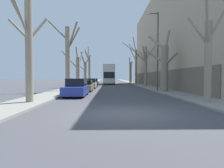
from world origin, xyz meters
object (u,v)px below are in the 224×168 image
at_px(street_tree_left_2, 77,69).
at_px(street_tree_right_4, 131,71).
at_px(parked_car_1, 85,86).
at_px(parked_car_3, 93,83).
at_px(street_tree_left_1, 68,56).
at_px(street_tree_right_2, 146,65).
at_px(street_tree_left_4, 89,68).
at_px(street_tree_right_1, 164,65).
at_px(parked_car_0, 76,88).
at_px(lamp_post, 157,48).
at_px(street_tree_right_3, 135,64).
at_px(parked_car_2, 90,84).
at_px(double_decker_bus, 109,74).
at_px(street_tree_left_0, 28,41).
at_px(street_tree_right_0, 208,56).
at_px(street_tree_left_3, 85,71).

height_order(street_tree_left_2, street_tree_right_4, street_tree_right_4).
relative_size(parked_car_1, parked_car_3, 0.90).
height_order(street_tree_left_2, parked_car_3, street_tree_left_2).
distance_m(street_tree_left_1, street_tree_right_2, 14.67).
bearing_deg(street_tree_left_2, street_tree_left_4, 89.80).
xyz_separation_m(street_tree_right_1, street_tree_right_2, (0.05, 10.96, 0.66)).
relative_size(parked_car_0, lamp_post, 0.50).
bearing_deg(parked_car_3, street_tree_left_2, -119.49).
xyz_separation_m(street_tree_left_1, parked_car_1, (1.80, 0.37, -3.36)).
xyz_separation_m(street_tree_right_3, street_tree_right_4, (0.14, 10.58, -1.36)).
distance_m(parked_car_2, parked_car_3, 5.94).
relative_size(street_tree_right_2, lamp_post, 0.75).
bearing_deg(double_decker_bus, parked_car_3, -104.52).
bearing_deg(parked_car_0, double_decker_bus, 84.39).
bearing_deg(street_tree_right_1, street_tree_right_3, 90.61).
distance_m(double_decker_bus, parked_car_1, 23.31).
distance_m(street_tree_left_0, parked_car_1, 11.22).
bearing_deg(street_tree_left_0, street_tree_right_1, 40.95).
bearing_deg(parked_car_1, street_tree_right_2, 48.28).
bearing_deg(street_tree_left_2, double_decker_bus, 71.37).
height_order(street_tree_left_4, street_tree_right_2, street_tree_left_4).
relative_size(street_tree_right_4, double_decker_bus, 0.63).
distance_m(street_tree_left_1, street_tree_right_4, 32.61).
height_order(street_tree_left_4, double_decker_bus, street_tree_left_4).
height_order(street_tree_left_0, street_tree_right_3, street_tree_right_3).
bearing_deg(street_tree_left_0, double_decker_bus, 81.61).
xyz_separation_m(street_tree_right_2, street_tree_right_3, (-0.27, 10.12, 0.91)).
relative_size(street_tree_left_0, street_tree_left_4, 0.92).
distance_m(street_tree_left_0, street_tree_right_1, 14.36).
height_order(street_tree_right_1, parked_car_2, street_tree_right_1).
relative_size(street_tree_left_2, lamp_post, 0.71).
distance_m(street_tree_left_0, lamp_post, 14.36).
distance_m(street_tree_right_1, parked_car_0, 10.09).
relative_size(street_tree_right_0, street_tree_right_4, 0.96).
height_order(street_tree_right_0, double_decker_bus, street_tree_right_0).
bearing_deg(street_tree_right_4, parked_car_0, -103.36).
relative_size(street_tree_right_2, double_decker_bus, 0.62).
bearing_deg(street_tree_right_3, street_tree_left_4, 147.62).
relative_size(parked_car_0, parked_car_2, 1.10).
bearing_deg(street_tree_left_0, parked_car_1, 78.60).
bearing_deg(parked_car_3, street_tree_right_1, -56.80).
bearing_deg(street_tree_right_1, street_tree_left_0, -139.05).
bearing_deg(street_tree_right_2, street_tree_left_4, 122.75).
height_order(street_tree_left_3, street_tree_right_2, street_tree_right_2).
xyz_separation_m(street_tree_left_0, parked_car_2, (2.13, 16.74, -3.14)).
bearing_deg(parked_car_3, parked_car_0, -90.00).
bearing_deg(parked_car_1, street_tree_right_3, 66.97).
height_order(street_tree_left_2, parked_car_1, street_tree_left_2).
xyz_separation_m(street_tree_left_3, parked_car_2, (1.95, -10.57, -2.14)).
bearing_deg(street_tree_left_3, street_tree_right_4, 52.45).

